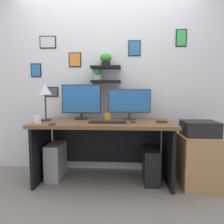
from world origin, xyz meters
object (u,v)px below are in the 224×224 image
monitor_left (81,101)px  pen_cup (108,117)px  scissors_tray (161,122)px  computer_tower_right (151,165)px  drawer_cabinet (198,160)px  computer_mouse (133,121)px  coffee_mug (37,120)px  monitor_right (129,103)px  printer (200,128)px  desk (104,137)px  keyboard (108,122)px  desk_lamp (45,92)px  computer_tower_left (56,161)px  cell_phone (52,124)px

monitor_left → pen_cup: bearing=-24.2°
pen_cup → scissors_tray: 0.66m
pen_cup → computer_tower_right: (0.54, -0.04, -0.59)m
computer_tower_right → drawer_cabinet: bearing=-6.2°
computer_mouse → coffee_mug: 1.11m
monitor_left → monitor_right: size_ratio=0.94×
coffee_mug → printer: (1.88, 0.15, -0.11)m
monitor_right → computer_tower_right: size_ratio=1.32×
desk → keyboard: (0.06, -0.14, 0.22)m
monitor_right → scissors_tray: size_ratio=4.61×
computer_mouse → pen_cup: (-0.31, 0.11, 0.04)m
drawer_cabinet → desk_lamp: bearing=177.2°
computer_mouse → scissors_tray: (0.34, 0.03, -0.00)m
monitor_left → keyboard: size_ratio=1.19×
monitor_right → computer_mouse: monitor_right is taller
printer → desk_lamp: bearing=177.2°
monitor_right → pen_cup: (-0.27, -0.16, -0.17)m
pen_cup → computer_tower_left: bearing=179.4°
monitor_left → computer_tower_left: monitor_left is taller
coffee_mug → monitor_left: bearing=43.9°
coffee_mug → pen_cup: bearing=17.5°
pen_cup → printer: 1.10m
desk → scissors_tray: (0.70, -0.08, 0.22)m
desk_lamp → computer_tower_left: size_ratio=1.03×
desk_lamp → printer: size_ratio=1.23×
desk_lamp → pen_cup: (0.78, 0.01, -0.31)m
coffee_mug → computer_tower_right: 1.47m
monitor_left → scissors_tray: (1.01, -0.24, -0.23)m
monitor_left → keyboard: bearing=-38.7°
monitor_left → monitor_right: monitor_left is taller
cell_phone → computer_tower_left: size_ratio=0.31×
cell_phone → computer_tower_left: (-0.08, 0.31, -0.53)m
monitor_right → desk_lamp: size_ratio=1.19×
cell_phone → pen_cup: pen_cup is taller
desk → cell_phone: (-0.55, -0.31, 0.21)m
keyboard → desk_lamp: bearing=171.0°
monitor_left → coffee_mug: bearing=-136.1°
printer → monitor_right: bearing=162.0°
monitor_right → printer: 0.90m
monitor_right → printer: monitor_right is taller
desk → monitor_right: size_ratio=3.06×
cell_phone → drawer_cabinet: 1.76m
coffee_mug → computer_tower_left: size_ratio=0.20×
desk → pen_cup: bearing=-1.6°
monitor_right → desk: bearing=-153.1°
drawer_cabinet → computer_tower_right: (-0.55, 0.06, -0.09)m
desk → keyboard: bearing=-67.5°
monitor_left → drawer_cabinet: monitor_left is taller
desk_lamp → computer_tower_left: desk_lamp is taller
computer_tower_right → desk_lamp: bearing=178.7°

